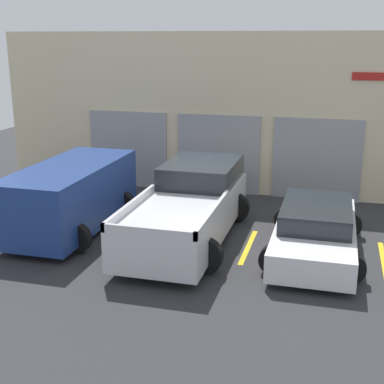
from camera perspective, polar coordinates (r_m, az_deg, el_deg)
The scene contains 9 objects.
ground_plane at distance 14.41m, azimuth 0.98°, elevation -3.20°, with size 28.00×28.00×0.00m, color #2D2D30.
shophouse_building at distance 16.97m, azimuth 3.76°, elevation 8.21°, with size 14.94×0.68×4.97m.
pickup_truck at distance 13.10m, azimuth -0.25°, elevation -1.54°, with size 2.52×5.47×1.66m.
sedan_white at distance 12.51m, azimuth 13.02°, elevation -3.99°, with size 2.17×4.36×1.16m.
sedan_side at distance 13.91m, azimuth -12.73°, elevation -0.34°, with size 2.30×4.43×1.70m.
parking_stripe_far_left at distance 14.93m, azimuth -17.71°, elevation -3.28°, with size 0.12×2.20×0.01m, color gold.
parking_stripe_left at distance 13.57m, azimuth -6.79°, elevation -4.55°, with size 0.12×2.20×0.01m, color gold.
parking_stripe_centre at distance 12.81m, azimuth 6.02°, elevation -5.82°, with size 0.12×2.20×0.01m, color gold.
parking_stripe_right at distance 12.74m, azimuth 19.75°, elevation -6.85°, with size 0.12×2.20×0.01m, color gold.
Camera 1 is at (3.33, -13.18, 4.77)m, focal length 50.00 mm.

